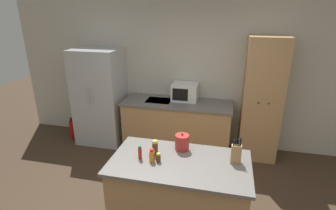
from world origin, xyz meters
TOP-DOWN VIEW (x-y plane):
  - wall_back at (0.00, 2.33)m, footprint 7.20×0.06m
  - refrigerator at (-1.84, 1.96)m, footprint 0.85×0.71m
  - back_counter at (-0.36, 1.96)m, footprint 1.92×0.71m
  - pantry_cabinet at (1.05, 2.04)m, footprint 0.61×0.55m
  - kitchen_island at (0.05, 0.07)m, footprint 1.49×0.82m
  - microwave at (-0.25, 2.10)m, footprint 0.45×0.37m
  - knife_block at (0.62, 0.18)m, footprint 0.10×0.06m
  - spice_bottle_tall_dark at (-0.24, 0.14)m, footprint 0.06×0.06m
  - spice_bottle_short_red at (-0.17, 0.01)m, footprint 0.05×0.05m
  - spice_bottle_amber_oil at (-0.38, 0.02)m, footprint 0.04×0.04m
  - spice_bottle_green_herb at (-0.24, -0.00)m, footprint 0.06×0.06m
  - kettle at (0.03, 0.32)m, footprint 0.16×0.16m
  - fire_extinguisher at (-2.46, 1.85)m, footprint 0.10×0.10m

SIDE VIEW (x-z plane):
  - fire_extinguisher at x=-2.46m, z-range -0.03..0.42m
  - back_counter at x=-0.36m, z-range 0.00..0.91m
  - kitchen_island at x=0.05m, z-range 0.00..0.93m
  - refrigerator at x=-1.84m, z-range 0.00..1.79m
  - spice_bottle_short_red at x=-0.17m, z-range 0.93..1.03m
  - spice_bottle_green_herb at x=-0.24m, z-range 0.93..1.07m
  - spice_bottle_amber_oil at x=-0.38m, z-range 0.93..1.08m
  - spice_bottle_tall_dark at x=-0.24m, z-range 0.93..1.10m
  - kettle at x=0.03m, z-range 0.92..1.13m
  - pantry_cabinet at x=1.05m, z-range 0.00..2.06m
  - knife_block at x=0.62m, z-range 0.89..1.19m
  - microwave at x=-0.25m, z-range 0.91..1.21m
  - wall_back at x=0.00m, z-range 0.00..2.60m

